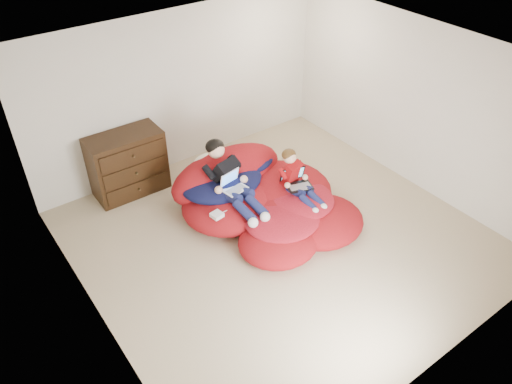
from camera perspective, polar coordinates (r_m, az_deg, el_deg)
name	(u,v)px	position (r m, az deg, el deg)	size (l,w,h in m)	color
room_shell	(281,226)	(6.72, 2.82, -3.88)	(5.10, 5.10, 2.77)	tan
dresser	(128,164)	(7.67, -14.45, 3.12)	(1.09, 0.61, 0.97)	black
beanbag_pile	(261,198)	(7.12, 0.56, -0.68)	(2.25, 2.34, 0.87)	#A81318
cream_pillow	(207,163)	(7.24, -5.66, 3.29)	(0.45, 0.28, 0.28)	white
older_boy	(229,177)	(6.79, -3.16, 1.78)	(0.42, 1.21, 0.78)	black
younger_boy	(297,177)	(6.94, 4.66, 1.70)	(0.31, 0.83, 0.66)	#A10E11
laptop_white	(233,184)	(6.76, -2.68, 0.91)	(0.35, 0.32, 0.23)	white
laptop_black	(296,181)	(6.98, 4.63, 1.28)	(0.41, 0.42, 0.25)	black
power_adapter	(217,215)	(6.60, -4.49, -2.64)	(0.14, 0.14, 0.05)	white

